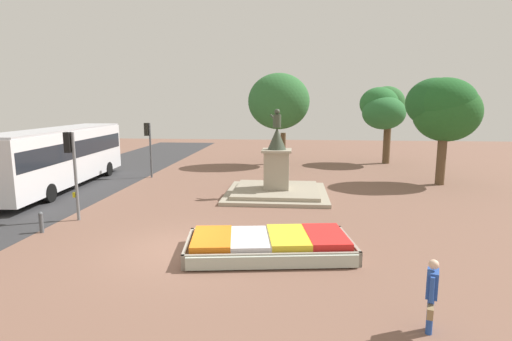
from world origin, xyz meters
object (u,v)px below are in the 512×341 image
(flower_planter, at_px, (270,245))
(pedestrian_with_handbag, at_px, (432,293))
(statue_monument, at_px, (277,181))
(kerb_bollard_mid_b, at_px, (41,222))
(traffic_light_far_corner, at_px, (149,139))
(traffic_light_mid_block, at_px, (72,160))
(city_bus, at_px, (60,154))

(flower_planter, height_order, pedestrian_with_handbag, pedestrian_with_handbag)
(statue_monument, distance_m, kerb_bollard_mid_b, 10.77)
(traffic_light_far_corner, bearing_deg, statue_monument, -27.21)
(traffic_light_mid_block, distance_m, city_bus, 7.19)
(flower_planter, relative_size, traffic_light_mid_block, 1.54)
(traffic_light_far_corner, relative_size, kerb_bollard_mid_b, 4.42)
(flower_planter, distance_m, traffic_light_far_corner, 15.13)
(pedestrian_with_handbag, bearing_deg, statue_monument, 106.55)
(traffic_light_mid_block, bearing_deg, pedestrian_with_handbag, -31.32)
(statue_monument, bearing_deg, traffic_light_mid_block, -146.51)
(flower_planter, xyz_separation_m, statue_monument, (-0.13, 8.18, 0.46))
(traffic_light_far_corner, bearing_deg, flower_planter, -56.02)
(pedestrian_with_handbag, bearing_deg, traffic_light_mid_block, 148.68)
(pedestrian_with_handbag, bearing_deg, flower_planter, 130.85)
(flower_planter, bearing_deg, traffic_light_far_corner, 123.98)
(statue_monument, xyz_separation_m, traffic_light_far_corner, (-8.24, 4.24, 1.69))
(traffic_light_mid_block, xyz_separation_m, kerb_bollard_mid_b, (-0.40, -1.64, -2.04))
(pedestrian_with_handbag, bearing_deg, kerb_bollard_mid_b, 155.73)
(traffic_light_mid_block, bearing_deg, flower_planter, -20.25)
(statue_monument, distance_m, traffic_light_mid_block, 9.62)
(statue_monument, height_order, traffic_light_mid_block, statue_monument)
(traffic_light_far_corner, bearing_deg, city_bus, -136.40)
(city_bus, bearing_deg, statue_monument, -3.16)
(statue_monument, distance_m, traffic_light_far_corner, 9.42)
(traffic_light_mid_block, bearing_deg, city_bus, 124.88)
(flower_planter, bearing_deg, kerb_bollard_mid_b, 171.07)
(traffic_light_far_corner, height_order, pedestrian_with_handbag, traffic_light_far_corner)
(traffic_light_far_corner, xyz_separation_m, city_bus, (-3.75, -3.57, -0.53))
(statue_monument, height_order, traffic_light_far_corner, statue_monument)
(city_bus, bearing_deg, pedestrian_with_handbag, -39.53)
(city_bus, relative_size, kerb_bollard_mid_b, 15.24)
(pedestrian_with_handbag, bearing_deg, city_bus, 140.47)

